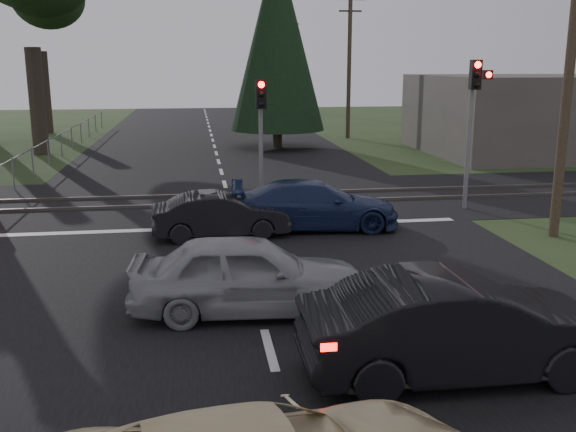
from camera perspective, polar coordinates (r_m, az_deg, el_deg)
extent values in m
plane|color=#283C1B|center=(10.75, -1.66, -11.80)|extent=(120.00, 120.00, 0.00)
cube|color=black|center=(20.22, -4.96, 0.26)|extent=(14.00, 100.00, 0.01)
cube|color=black|center=(22.17, -5.27, 1.42)|extent=(120.00, 8.00, 0.01)
cube|color=silver|center=(18.48, -4.62, -0.97)|extent=(13.00, 0.35, 0.00)
cube|color=#59544C|center=(21.38, -5.15, 1.10)|extent=(120.00, 0.12, 0.10)
cube|color=#59544C|center=(22.95, -5.38, 1.94)|extent=(120.00, 0.12, 0.10)
cylinder|color=slate|center=(21.27, 15.71, 5.65)|extent=(0.14, 0.14, 3.80)
cube|color=black|center=(20.94, 16.32, 11.96)|extent=(0.32, 0.24, 0.90)
sphere|color=#FF0C07|center=(20.82, 16.53, 12.77)|extent=(0.20, 0.20, 0.20)
sphere|color=black|center=(20.82, 16.47, 11.94)|extent=(0.18, 0.18, 0.18)
sphere|color=black|center=(20.83, 16.42, 11.12)|extent=(0.18, 0.18, 0.18)
cube|color=black|center=(21.10, 17.28, 11.90)|extent=(0.28, 0.22, 0.28)
sphere|color=#FF0C07|center=(20.99, 17.43, 11.89)|extent=(0.18, 0.18, 0.18)
cylinder|color=slate|center=(20.79, -2.42, 5.13)|extent=(0.14, 0.14, 3.20)
cube|color=black|center=(20.42, -2.42, 10.76)|extent=(0.32, 0.24, 0.90)
sphere|color=#FF0C07|center=(20.28, -2.39, 11.59)|extent=(0.20, 0.20, 0.20)
sphere|color=black|center=(20.29, -2.38, 10.75)|extent=(0.18, 0.18, 0.18)
sphere|color=black|center=(20.31, -2.37, 9.90)|extent=(0.18, 0.18, 0.18)
cylinder|color=#4C3D2D|center=(18.38, 23.76, 12.04)|extent=(0.26, 0.26, 9.00)
cylinder|color=#4C3D2D|center=(40.82, 5.46, 13.20)|extent=(0.26, 0.26, 9.00)
cube|color=#4C3D2D|center=(40.94, 5.56, 17.68)|extent=(1.40, 0.10, 0.10)
cylinder|color=#4C3D2D|center=(65.38, 0.16, 13.29)|extent=(0.26, 0.26, 9.00)
cube|color=#4C3D2D|center=(65.49, 0.16, 16.71)|extent=(1.80, 0.12, 0.12)
cube|color=#4C3D2D|center=(65.45, 0.16, 16.10)|extent=(1.40, 0.10, 0.10)
cylinder|color=#473D33|center=(35.61, -21.40, 9.44)|extent=(0.80, 0.80, 5.40)
cylinder|color=#473D33|center=(46.77, -20.85, 10.21)|extent=(0.80, 0.80, 5.40)
cylinder|color=#473D33|center=(36.14, -0.95, 7.69)|extent=(0.50, 0.50, 2.00)
cone|color=black|center=(35.99, -0.98, 15.63)|extent=(5.20, 5.20, 10.00)
cube|color=#59514C|center=(37.07, 23.00, 8.34)|extent=(14.00, 10.00, 4.00)
imported|color=black|center=(9.95, 14.90, -9.53)|extent=(4.70, 1.64, 1.55)
imported|color=gray|center=(12.02, -3.57, -5.23)|extent=(4.49, 2.07, 1.49)
imported|color=#19264C|center=(18.15, 2.42, 0.98)|extent=(4.84, 2.26, 1.37)
imported|color=black|center=(17.34, -6.02, 0.06)|extent=(3.73, 1.52, 1.20)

